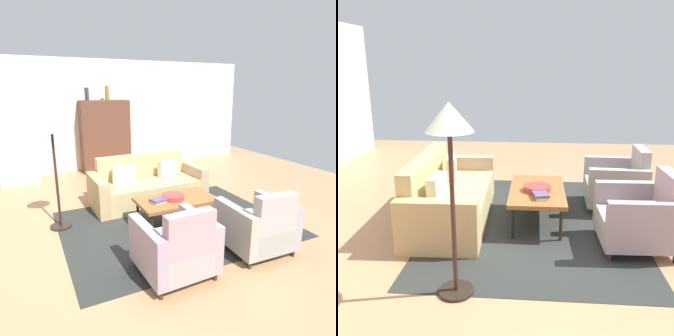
# 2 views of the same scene
# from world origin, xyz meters

# --- Properties ---
(ground_plane) EXTENTS (10.87, 10.87, 0.00)m
(ground_plane) POSITION_xyz_m (0.00, 0.00, 0.00)
(ground_plane) COLOR #A87E56
(area_rug) EXTENTS (3.40, 2.60, 0.01)m
(area_rug) POSITION_xyz_m (0.44, 0.09, 0.00)
(area_rug) COLOR #282C29
(area_rug) RESTS_ON ground
(couch) EXTENTS (2.13, 0.96, 0.86)m
(couch) POSITION_xyz_m (0.44, 1.23, 0.29)
(couch) COLOR tan
(couch) RESTS_ON ground
(coffee_table) EXTENTS (1.20, 0.70, 0.45)m
(coffee_table) POSITION_xyz_m (0.44, 0.04, 0.41)
(coffee_table) COLOR black
(coffee_table) RESTS_ON ground
(armchair_left) EXTENTS (0.82, 0.82, 0.88)m
(armchair_left) POSITION_xyz_m (-0.16, -1.13, 0.34)
(armchair_left) COLOR #312223
(armchair_left) RESTS_ON ground
(armchair_right) EXTENTS (0.83, 0.83, 0.88)m
(armchair_right) POSITION_xyz_m (1.04, -1.12, 0.34)
(armchair_right) COLOR #322D15
(armchair_right) RESTS_ON ground
(fruit_bowl) EXTENTS (0.34, 0.34, 0.07)m
(fruit_bowl) POSITION_xyz_m (0.38, 0.04, 0.48)
(fruit_bowl) COLOR #AB3331
(fruit_bowl) RESTS_ON coffee_table
(book_stack) EXTENTS (0.26, 0.22, 0.06)m
(book_stack) POSITION_xyz_m (0.12, -0.00, 0.48)
(book_stack) COLOR beige
(book_stack) RESTS_ON coffee_table
(floor_lamp) EXTENTS (0.40, 0.40, 1.72)m
(floor_lamp) POSITION_xyz_m (-1.19, 0.76, 1.44)
(floor_lamp) COLOR black
(floor_lamp) RESTS_ON ground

